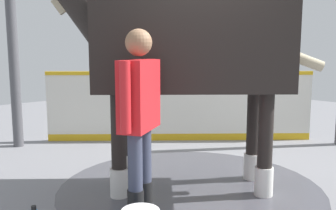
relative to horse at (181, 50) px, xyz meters
name	(u,v)px	position (x,y,z in m)	size (l,w,h in m)	color
ground_plane	(198,179)	(0.37, 0.05, -1.58)	(16.00, 16.00, 0.02)	gray
wet_patch	(190,187)	(0.09, -0.08, -1.57)	(3.01, 3.01, 0.00)	#4C4C54
barrier_wall	(180,109)	(1.59, 1.62, -1.01)	(3.47, 3.10, 1.21)	silver
roof_post_near	(13,48)	(-0.64, 3.13, 0.02)	(0.16, 0.16, 3.19)	#4C4C51
horse	(181,50)	(0.00, 0.00, 0.00)	(2.68, 2.43, 2.68)	black
handler	(139,113)	(-0.88, -0.37, -0.55)	(0.62, 0.44, 1.75)	black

